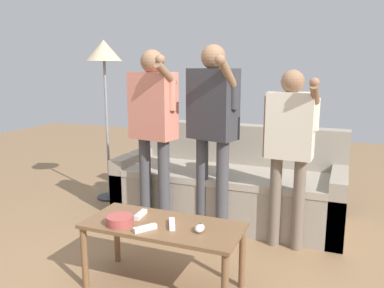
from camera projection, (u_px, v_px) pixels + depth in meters
The scene contains 11 objects.
couch at pixel (229, 186), 3.84m from camera, with size 2.16×0.83×0.88m.
coffee_table at pixel (163, 233), 2.56m from camera, with size 1.04×0.46×0.45m.
snack_bowl at pixel (120, 220), 2.53m from camera, with size 0.17×0.17×0.06m, color #B24C47.
game_remote_nunchuk at pixel (200, 228), 2.42m from camera, with size 0.06×0.09×0.05m.
floor_lamp at pixel (104, 60), 4.12m from camera, with size 0.38×0.38×1.73m.
player_left at pixel (153, 119), 3.40m from camera, with size 0.47×0.38×1.60m.
player_center at pixel (213, 118), 3.28m from camera, with size 0.47×0.45×1.64m.
player_right at pixel (290, 139), 3.05m from camera, with size 0.42×0.30×1.44m.
game_remote_wand_near at pixel (145, 228), 2.44m from camera, with size 0.12×0.14×0.03m.
game_remote_wand_far at pixel (141, 215), 2.67m from camera, with size 0.05×0.15×0.03m.
game_remote_wand_spare at pixel (172, 224), 2.51m from camera, with size 0.10×0.16×0.03m.
Camera 1 is at (1.08, -2.11, 1.47)m, focal length 36.55 mm.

